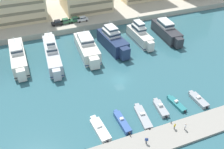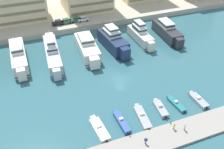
% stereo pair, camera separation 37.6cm
% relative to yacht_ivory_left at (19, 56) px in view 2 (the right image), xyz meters
% --- Properties ---
extents(ground_plane, '(400.00, 400.00, 0.00)m').
position_rel_yacht_ivory_left_xyz_m(ground_plane, '(24.20, -18.41, -2.28)').
color(ground_plane, '#336670').
extents(pier_dock, '(120.00, 6.02, 0.54)m').
position_rel_yacht_ivory_left_xyz_m(pier_dock, '(24.20, -39.79, -2.01)').
color(pier_dock, '#9E998E').
rests_on(pier_dock, ground).
extents(yacht_ivory_left, '(4.15, 19.77, 7.34)m').
position_rel_yacht_ivory_left_xyz_m(yacht_ivory_left, '(0.00, 0.00, 0.00)').
color(yacht_ivory_left, silver).
rests_on(yacht_ivory_left, ground).
extents(yacht_silver_mid_left, '(5.07, 21.93, 8.54)m').
position_rel_yacht_ivory_left_xyz_m(yacht_silver_mid_left, '(9.44, -1.87, 0.17)').
color(yacht_silver_mid_left, silver).
rests_on(yacht_silver_mid_left, ground).
extents(yacht_ivory_center_left, '(5.70, 18.32, 7.30)m').
position_rel_yacht_ivory_left_xyz_m(yacht_ivory_center_left, '(20.00, -2.45, -0.03)').
color(yacht_ivory_center_left, silver).
rests_on(yacht_ivory_center_left, ground).
extents(yacht_navy_center, '(6.17, 16.91, 8.85)m').
position_rel_yacht_ivory_left_xyz_m(yacht_navy_center, '(28.62, -2.18, 0.40)').
color(yacht_navy_center, navy).
rests_on(yacht_navy_center, ground).
extents(yacht_ivory_center_right, '(4.02, 15.08, 8.55)m').
position_rel_yacht_ivory_left_xyz_m(yacht_ivory_center_right, '(38.49, -1.43, 0.19)').
color(yacht_ivory_center_right, silver).
rests_on(yacht_ivory_center_right, ground).
extents(yacht_charcoal_mid_right, '(4.96, 17.33, 7.24)m').
position_rel_yacht_ivory_left_xyz_m(yacht_charcoal_mid_right, '(48.43, -1.90, -0.05)').
color(yacht_charcoal_mid_right, '#333338').
rests_on(yacht_charcoal_mid_right, ground).
extents(motorboat_white_far_left, '(2.77, 7.78, 1.28)m').
position_rel_yacht_ivory_left_xyz_m(motorboat_white_far_left, '(13.48, -32.90, -1.81)').
color(motorboat_white_far_left, white).
rests_on(motorboat_white_far_left, ground).
extents(motorboat_blue_left, '(1.76, 7.32, 1.46)m').
position_rel_yacht_ivory_left_xyz_m(motorboat_blue_left, '(18.60, -32.88, -1.72)').
color(motorboat_blue_left, '#33569E').
rests_on(motorboat_blue_left, ground).
extents(motorboat_grey_mid_left, '(2.68, 8.17, 1.12)m').
position_rel_yacht_ivory_left_xyz_m(motorboat_grey_mid_left, '(23.59, -32.90, -1.91)').
color(motorboat_grey_mid_left, '#9EA3A8').
rests_on(motorboat_grey_mid_left, ground).
extents(motorboat_grey_center_left, '(2.29, 6.33, 1.48)m').
position_rel_yacht_ivory_left_xyz_m(motorboat_grey_center_left, '(28.59, -32.14, -1.79)').
color(motorboat_grey_center_left, '#9EA3A8').
rests_on(motorboat_grey_center_left, ground).
extents(motorboat_teal_center, '(2.07, 6.33, 1.20)m').
position_rel_yacht_ivory_left_xyz_m(motorboat_teal_center, '(32.91, -32.15, -1.89)').
color(motorboat_teal_center, teal).
rests_on(motorboat_teal_center, ground).
extents(motorboat_grey_center_right, '(2.13, 6.41, 1.38)m').
position_rel_yacht_ivory_left_xyz_m(motorboat_grey_center_right, '(38.54, -32.96, -1.81)').
color(motorboat_grey_center_right, '#9EA3A8').
rests_on(motorboat_grey_center_right, ground).
extents(car_black_far_left, '(4.11, 1.93, 1.80)m').
position_rel_yacht_ivory_left_xyz_m(car_black_far_left, '(14.88, 16.98, 0.71)').
color(car_black_far_left, black).
rests_on(car_black_far_left, quay_promenade).
extents(car_green_left, '(4.24, 2.23, 1.80)m').
position_rel_yacht_ivory_left_xyz_m(car_green_left, '(17.85, 17.25, 0.71)').
color(car_green_left, '#2D6642').
rests_on(car_green_left, quay_promenade).
extents(car_green_mid_left, '(4.24, 2.23, 1.80)m').
position_rel_yacht_ivory_left_xyz_m(car_green_mid_left, '(21.39, 17.34, 0.71)').
color(car_green_mid_left, '#2D6642').
rests_on(car_green_mid_left, quay_promenade).
extents(car_white_center_left, '(4.14, 2.01, 1.80)m').
position_rel_yacht_ivory_left_xyz_m(car_white_center_left, '(24.20, 16.88, 0.71)').
color(car_white_center_left, white).
rests_on(car_white_center_left, quay_promenade).
extents(pedestrian_near_edge, '(0.59, 0.45, 1.75)m').
position_rel_yacht_ivory_left_xyz_m(pedestrian_near_edge, '(20.80, -39.79, -0.70)').
color(pedestrian_near_edge, '#4C515B').
rests_on(pedestrian_near_edge, pier_dock).
extents(pedestrian_mid_deck, '(0.57, 0.36, 1.57)m').
position_rel_yacht_ivory_left_xyz_m(pedestrian_mid_deck, '(28.04, -38.61, -0.81)').
color(pedestrian_mid_deck, '#4C515B').
rests_on(pedestrian_mid_deck, pier_dock).
extents(pedestrian_far_side, '(0.42, 0.60, 1.70)m').
position_rel_yacht_ivory_left_xyz_m(pedestrian_far_side, '(29.98, -39.59, -0.73)').
color(pedestrian_far_side, '#4C515B').
rests_on(pedestrian_far_side, pier_dock).
extents(bollard_west, '(0.20, 0.20, 0.61)m').
position_rel_yacht_ivory_left_xyz_m(bollard_west, '(9.03, -37.03, -1.42)').
color(bollard_west, '#2D2D33').
rests_on(bollard_west, pier_dock).
extents(bollard_west_mid, '(0.20, 0.20, 0.61)m').
position_rel_yacht_ivory_left_xyz_m(bollard_west_mid, '(18.66, -37.03, -1.42)').
color(bollard_west_mid, '#2D2D33').
rests_on(bollard_west_mid, pier_dock).
extents(bollard_east_mid, '(0.20, 0.20, 0.61)m').
position_rel_yacht_ivory_left_xyz_m(bollard_east_mid, '(28.29, -37.03, -1.42)').
color(bollard_east_mid, '#2D2D33').
rests_on(bollard_east_mid, pier_dock).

